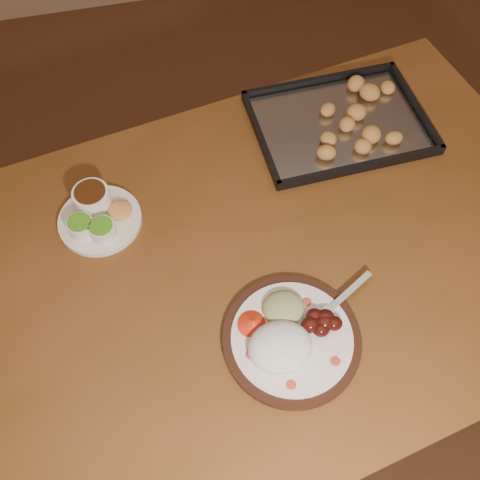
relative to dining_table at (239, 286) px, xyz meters
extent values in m
plane|color=#502B1B|center=(0.14, 0.03, -0.65)|extent=(4.00, 4.00, 0.00)
cube|color=brown|center=(0.00, 0.00, 0.08)|extent=(1.63, 1.15, 0.04)
cylinder|color=#523118|center=(0.60, 0.49, -0.30)|extent=(0.07, 0.07, 0.71)
cylinder|color=black|center=(0.06, -0.18, 0.10)|extent=(0.26, 0.26, 0.02)
cylinder|color=white|center=(0.06, -0.18, 0.11)|extent=(0.23, 0.23, 0.01)
ellipsoid|color=red|center=(0.03, -0.27, 0.12)|extent=(0.02, 0.02, 0.00)
ellipsoid|color=red|center=(0.12, -0.24, 0.12)|extent=(0.02, 0.02, 0.00)
ellipsoid|color=red|center=(0.11, -0.12, 0.12)|extent=(0.02, 0.02, 0.00)
ellipsoid|color=red|center=(-0.02, -0.20, 0.12)|extent=(0.02, 0.02, 0.00)
ellipsoid|color=white|center=(0.03, -0.20, 0.13)|extent=(0.15, 0.14, 0.05)
ellipsoid|color=#4A110A|center=(0.11, -0.18, 0.13)|extent=(0.03, 0.03, 0.03)
ellipsoid|color=#4A110A|center=(0.13, -0.16, 0.13)|extent=(0.03, 0.03, 0.03)
ellipsoid|color=#4A110A|center=(0.11, -0.15, 0.13)|extent=(0.03, 0.03, 0.03)
ellipsoid|color=#4A110A|center=(0.14, -0.18, 0.13)|extent=(0.03, 0.03, 0.03)
ellipsoid|color=#4A110A|center=(0.10, -0.17, 0.13)|extent=(0.03, 0.03, 0.03)
ellipsoid|color=#4A110A|center=(0.12, -0.17, 0.13)|extent=(0.03, 0.03, 0.03)
ellipsoid|color=tan|center=(0.06, -0.12, 0.12)|extent=(0.10, 0.10, 0.03)
cone|color=red|center=(-0.01, -0.14, 0.12)|extent=(0.08, 0.08, 0.03)
cube|color=silver|center=(0.19, -0.12, 0.12)|extent=(0.12, 0.07, 0.00)
cube|color=silver|center=(0.13, -0.15, 0.12)|extent=(0.04, 0.04, 0.00)
cylinder|color=silver|center=(0.12, -0.17, 0.12)|extent=(0.03, 0.02, 0.00)
cylinder|color=silver|center=(0.11, -0.16, 0.12)|extent=(0.03, 0.02, 0.00)
cylinder|color=silver|center=(0.11, -0.16, 0.12)|extent=(0.03, 0.02, 0.00)
cylinder|color=silver|center=(0.11, -0.15, 0.12)|extent=(0.03, 0.02, 0.00)
cylinder|color=white|center=(-0.27, 0.17, 0.10)|extent=(0.18, 0.18, 0.01)
cylinder|color=silver|center=(-0.30, 0.15, 0.13)|extent=(0.06, 0.06, 0.03)
cylinder|color=#48921D|center=(-0.30, 0.15, 0.14)|extent=(0.05, 0.05, 0.00)
cylinder|color=silver|center=(-0.26, 0.13, 0.13)|extent=(0.06, 0.06, 0.03)
cylinder|color=#48921D|center=(-0.26, 0.13, 0.14)|extent=(0.05, 0.05, 0.00)
cylinder|color=white|center=(-0.27, 0.21, 0.13)|extent=(0.08, 0.08, 0.04)
cylinder|color=#3B1C0A|center=(-0.27, 0.21, 0.15)|extent=(0.07, 0.07, 0.00)
ellipsoid|color=#D3824A|center=(-0.22, 0.18, 0.12)|extent=(0.05, 0.05, 0.02)
cube|color=black|center=(0.32, 0.32, 0.10)|extent=(0.42, 0.31, 0.01)
cube|color=black|center=(0.32, 0.46, 0.11)|extent=(0.41, 0.02, 0.02)
cube|color=black|center=(0.33, 0.17, 0.11)|extent=(0.41, 0.02, 0.02)
cube|color=black|center=(0.52, 0.33, 0.11)|extent=(0.02, 0.30, 0.02)
cube|color=black|center=(0.12, 0.31, 0.11)|extent=(0.02, 0.30, 0.02)
cube|color=#B7B8BC|center=(0.32, 0.32, 0.11)|extent=(0.39, 0.28, 0.00)
ellipsoid|color=#CC8647|center=(0.37, 0.32, 0.12)|extent=(0.05, 0.04, 0.03)
ellipsoid|color=#CC8647|center=(0.41, 0.36, 0.12)|extent=(0.06, 0.06, 0.03)
ellipsoid|color=#CC8647|center=(0.35, 0.40, 0.12)|extent=(0.06, 0.06, 0.03)
ellipsoid|color=#CC8647|center=(0.30, 0.37, 0.12)|extent=(0.05, 0.05, 0.03)
ellipsoid|color=#CC8647|center=(0.26, 0.37, 0.12)|extent=(0.06, 0.06, 0.03)
ellipsoid|color=#CC8647|center=(0.27, 0.33, 0.12)|extent=(0.06, 0.05, 0.03)
ellipsoid|color=#CC8647|center=(0.22, 0.30, 0.12)|extent=(0.06, 0.05, 0.03)
ellipsoid|color=#CC8647|center=(0.28, 0.25, 0.12)|extent=(0.06, 0.06, 0.03)
ellipsoid|color=#CC8647|center=(0.31, 0.27, 0.12)|extent=(0.05, 0.05, 0.03)
ellipsoid|color=#CC8647|center=(0.36, 0.25, 0.12)|extent=(0.06, 0.06, 0.03)
ellipsoid|color=#CC8647|center=(0.37, 0.30, 0.12)|extent=(0.06, 0.06, 0.03)
camera|label=1|loc=(-0.12, -0.51, 1.06)|focal=40.00mm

